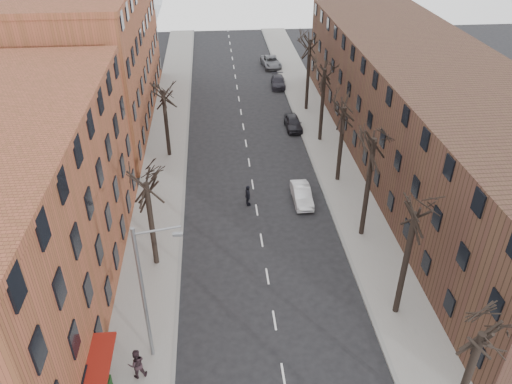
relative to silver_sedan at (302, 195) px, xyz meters
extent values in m
cube|color=gray|center=(-11.84, 10.08, -0.59)|extent=(4.00, 90.00, 0.15)
cube|color=gray|center=(4.16, 10.08, -0.59)|extent=(4.00, 90.00, 0.15)
cube|color=brown|center=(-19.84, 19.08, 6.33)|extent=(12.00, 28.00, 14.00)
cube|color=#442D20|center=(12.16, 5.08, 4.33)|extent=(12.00, 50.00, 10.00)
cylinder|color=slate|center=(-11.04, -14.92, 3.83)|extent=(0.20, 0.20, 9.00)
cylinder|color=slate|center=(-9.94, -14.92, 8.13)|extent=(2.39, 0.12, 0.46)
cube|color=slate|center=(-8.94, -14.92, 7.83)|extent=(0.50, 0.22, 0.14)
imported|color=silver|center=(0.00, 0.00, 0.00)|extent=(1.44, 4.06, 1.34)
imported|color=black|center=(1.46, 14.15, 0.02)|extent=(1.71, 4.08, 1.38)
imported|color=black|center=(1.46, 26.83, -0.04)|extent=(2.06, 4.45, 1.26)
imported|color=slate|center=(1.46, 34.74, 0.04)|extent=(2.85, 5.33, 1.42)
imported|color=black|center=(-11.68, -16.32, 0.44)|extent=(1.08, 0.93, 1.91)
imported|color=black|center=(-4.50, -0.13, 0.26)|extent=(0.65, 1.15, 1.85)
camera|label=1|loc=(-6.91, -34.30, 22.43)|focal=35.00mm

